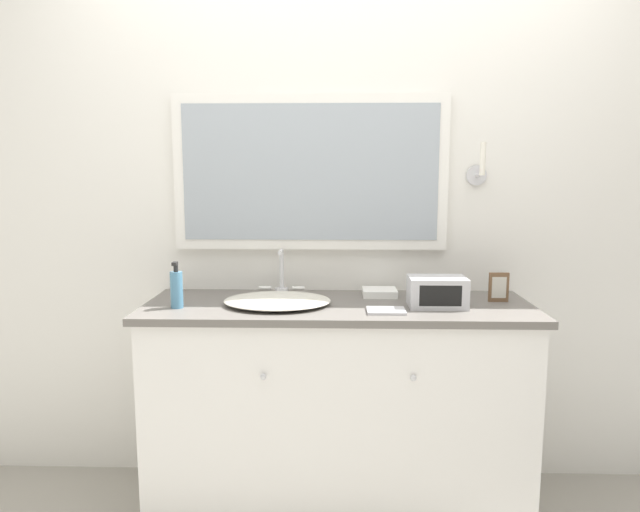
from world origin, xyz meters
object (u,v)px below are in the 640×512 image
object	(u,v)px
sink_basin	(278,300)
picture_frame	(499,287)
soap_bottle	(177,289)
appliance_box	(437,292)

from	to	relation	value
sink_basin	picture_frame	xyz separation A→B (m)	(0.93, 0.07, 0.04)
picture_frame	soap_bottle	bearing A→B (deg)	-173.77
sink_basin	soap_bottle	distance (m)	0.41
soap_bottle	sink_basin	bearing A→B (deg)	10.32
sink_basin	appliance_box	size ratio (longest dim) A/B	1.91
appliance_box	picture_frame	world-z (taller)	picture_frame
sink_basin	appliance_box	xyz separation A→B (m)	(0.65, -0.02, 0.04)
sink_basin	picture_frame	size ratio (longest dim) A/B	3.55
sink_basin	appliance_box	distance (m)	0.65
sink_basin	picture_frame	world-z (taller)	sink_basin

